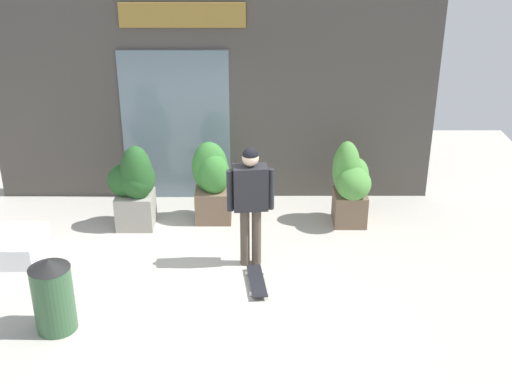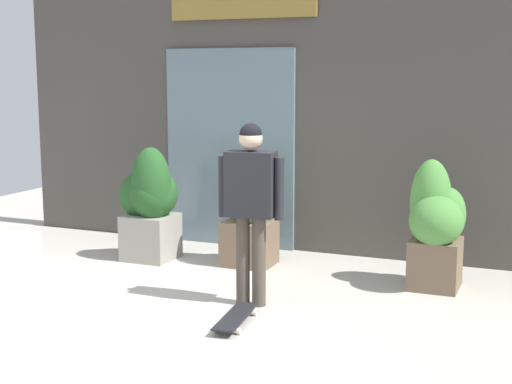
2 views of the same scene
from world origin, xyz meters
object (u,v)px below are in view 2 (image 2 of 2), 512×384
object	(u,v)px
planter_box_left	(250,208)
skateboard	(235,317)
skateboarder	(251,194)
planter_box_mid	(150,203)
planter_box_right	(436,224)

from	to	relation	value
planter_box_left	skateboard	bearing A→B (deg)	-70.58
skateboarder	planter_box_left	xyz separation A→B (m)	(-0.59, 1.38, -0.41)
skateboarder	planter_box_left	size ratio (longest dim) A/B	1.35
skateboard	planter_box_mid	size ratio (longest dim) A/B	0.60
skateboard	planter_box_left	bearing A→B (deg)	-167.45
planter_box_right	planter_box_mid	world-z (taller)	planter_box_mid
skateboarder	planter_box_mid	bearing A→B (deg)	-128.14
planter_box_right	planter_box_mid	size ratio (longest dim) A/B	0.98
planter_box_left	planter_box_right	xyz separation A→B (m)	(2.12, -0.12, 0.00)
skateboard	planter_box_right	distance (m)	2.39
skateboarder	planter_box_mid	size ratio (longest dim) A/B	1.29
planter_box_right	skateboard	bearing A→B (deg)	-128.69
planter_box_left	planter_box_mid	bearing A→B (deg)	-168.10
skateboarder	planter_box_right	world-z (taller)	skateboarder
planter_box_right	planter_box_mid	distance (m)	3.30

